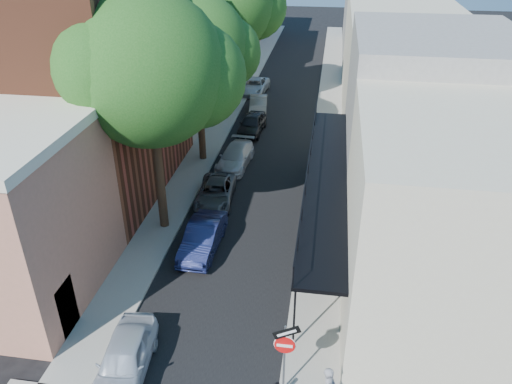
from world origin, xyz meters
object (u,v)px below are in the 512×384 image
at_px(oak_far, 234,2).
at_px(parked_car_d, 235,157).
at_px(parked_car_a, 125,359).
at_px(parked_car_b, 203,237).
at_px(parked_car_f, 258,105).
at_px(parked_car_e, 252,124).
at_px(sign_post, 285,348).
at_px(parked_car_c, 216,193).
at_px(oak_near, 160,72).
at_px(oak_mid, 204,48).
at_px(parked_car_g, 255,86).

distance_m(oak_far, parked_car_d, 12.60).
distance_m(parked_car_a, parked_car_b, 7.53).
bearing_deg(parked_car_f, parked_car_e, -94.17).
bearing_deg(parked_car_e, parked_car_f, 95.64).
relative_size(sign_post, parked_car_c, 0.72).
xyz_separation_m(oak_near, oak_far, (0.01, 17.01, 0.38)).
bearing_deg(parked_car_b, parked_car_f, 92.19).
relative_size(oak_near, parked_car_f, 2.99).
distance_m(oak_near, oak_mid, 8.01).
height_order(sign_post, parked_car_a, sign_post).
bearing_deg(oak_near, parked_car_a, -83.19).
height_order(parked_car_e, parked_car_f, parked_car_e).
bearing_deg(parked_car_e, oak_near, -95.33).
xyz_separation_m(sign_post, oak_far, (-6.51, 26.30, 6.22)).
xyz_separation_m(parked_car_a, parked_car_b, (0.85, 7.48, -0.01)).
distance_m(sign_post, oak_mid, 19.14).
xyz_separation_m(oak_near, oak_mid, (-0.05, 7.97, -0.82)).
bearing_deg(parked_car_d, parked_car_c, -88.63).
bearing_deg(parked_car_c, oak_mid, 103.28).
bearing_deg(oak_far, parked_car_g, 81.11).
height_order(parked_car_d, parked_car_g, parked_car_d).
distance_m(oak_near, parked_car_a, 11.83).
relative_size(parked_car_f, parked_car_g, 0.88).
height_order(oak_mid, parked_car_e, oak_mid).
distance_m(sign_post, parked_car_a, 5.58).
distance_m(oak_far, parked_car_a, 27.43).
height_order(sign_post, parked_car_f, sign_post).
xyz_separation_m(oak_mid, oak_far, (0.06, 9.04, 1.20)).
distance_m(sign_post, parked_car_e, 22.48).
height_order(sign_post, parked_car_c, sign_post).
bearing_deg(parked_car_g, sign_post, -75.00).
xyz_separation_m(oak_far, parked_car_a, (1.10, -26.34, -7.57)).
bearing_deg(sign_post, parked_car_c, 112.60).
bearing_deg(sign_post, parked_car_a, -179.58).
height_order(parked_car_c, parked_car_f, parked_car_f).
relative_size(oak_mid, parked_car_a, 2.54).
relative_size(oak_mid, parked_car_g, 2.34).
xyz_separation_m(sign_post, parked_car_a, (-5.41, -0.04, -1.35)).
bearing_deg(oak_mid, parked_car_d, -24.19).
relative_size(sign_post, parked_car_a, 0.75).
bearing_deg(parked_car_d, oak_far, 104.35).
xyz_separation_m(oak_near, parked_car_e, (1.97, 12.68, -7.20)).
height_order(oak_mid, parked_car_b, oak_mid).
relative_size(parked_car_d, parked_car_f, 1.13).
distance_m(parked_car_a, parked_car_d, 16.48).
relative_size(parked_car_b, parked_car_g, 0.94).
xyz_separation_m(oak_mid, parked_car_e, (2.02, 4.71, -6.37)).
distance_m(oak_far, parked_car_e, 8.94).
bearing_deg(oak_far, sign_post, -76.09).
xyz_separation_m(sign_post, parked_car_b, (-4.56, 7.44, -1.36)).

